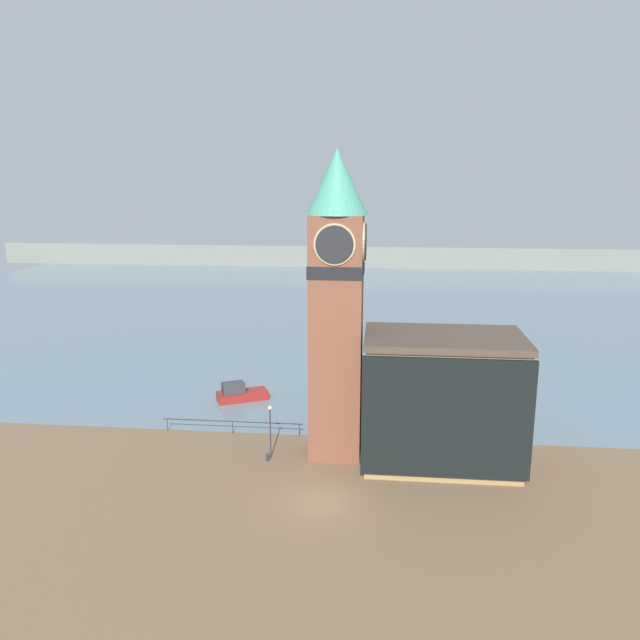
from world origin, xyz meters
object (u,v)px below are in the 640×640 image
at_px(mooring_bollard_near, 268,456).
at_px(lamp_post, 270,422).
at_px(boat_near, 240,393).
at_px(pier_building, 442,400).
at_px(clock_tower, 337,299).

bearing_deg(mooring_bollard_near, lamp_post, 72.28).
height_order(boat_near, lamp_post, lamp_post).
xyz_separation_m(pier_building, mooring_bollard_near, (-12.78, -1.08, -4.55)).
bearing_deg(lamp_post, pier_building, 2.72).
relative_size(boat_near, mooring_bollard_near, 8.40).
height_order(clock_tower, pier_building, clock_tower).
bearing_deg(pier_building, mooring_bollard_near, -175.16).
distance_m(clock_tower, lamp_post, 10.43).
bearing_deg(clock_tower, lamp_post, -163.39).
bearing_deg(lamp_post, clock_tower, 16.61).
xyz_separation_m(pier_building, lamp_post, (-12.63, -0.60, -1.99)).
bearing_deg(mooring_bollard_near, clock_tower, 21.13).
height_order(boat_near, mooring_bollard_near, boat_near).
height_order(mooring_bollard_near, lamp_post, lamp_post).
distance_m(pier_building, mooring_bollard_near, 13.61).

